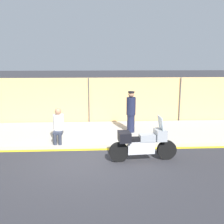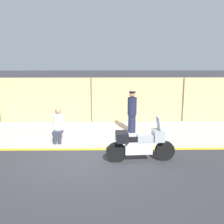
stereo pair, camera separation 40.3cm
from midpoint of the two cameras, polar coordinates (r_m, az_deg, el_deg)
The scene contains 7 objects.
ground_plane at distance 8.42m, azimuth -7.27°, elevation -10.58°, with size 120.00×120.00×0.00m, color #2D2D33.
sidewalk at distance 11.13m, azimuth -6.26°, elevation -4.60°, with size 32.94×3.52×0.13m.
curb_paint_stripe at distance 9.39m, azimuth -6.83°, elevation -8.14°, with size 32.94×0.18×0.01m.
storefront_fence at distance 12.70m, azimuth -5.94°, elevation 2.34°, with size 31.29×0.17×2.25m.
motorcycle at distance 8.26m, azimuth 5.28°, elevation -6.80°, with size 2.16×0.59×1.41m.
officer_standing at distance 10.82m, azimuth 3.09°, elevation 0.11°, with size 0.38×0.38×1.71m.
person_seated_on_curb at distance 9.79m, azimuth -12.78°, elevation -2.50°, with size 0.39×0.66×1.26m.
Camera 1 is at (0.41, -7.76, 3.18)m, focal length 42.00 mm.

